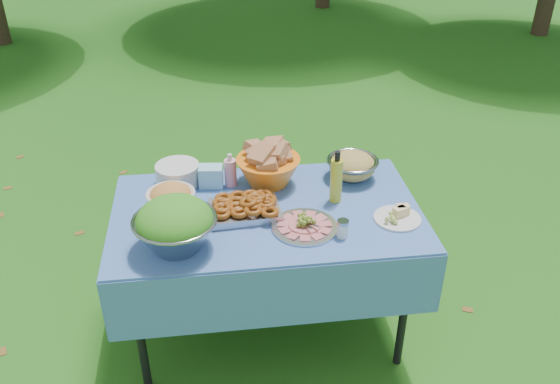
# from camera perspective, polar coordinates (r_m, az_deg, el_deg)

# --- Properties ---
(ground) EXTENTS (80.00, 80.00, 0.00)m
(ground) POSITION_cam_1_polar(r_m,az_deg,el_deg) (3.29, -1.13, -12.96)
(ground) COLOR #0F3E0B
(ground) RESTS_ON ground
(picnic_table) EXTENTS (1.46, 0.86, 0.76)m
(picnic_table) POSITION_cam_1_polar(r_m,az_deg,el_deg) (3.04, -1.20, -7.82)
(picnic_table) COLOR #84B4FE
(picnic_table) RESTS_ON ground
(salad_bowl) EXTENTS (0.40, 0.40, 0.24)m
(salad_bowl) POSITION_cam_1_polar(r_m,az_deg,el_deg) (2.55, -10.07, -3.13)
(salad_bowl) COLOR #91959A
(salad_bowl) RESTS_ON picnic_table
(pasta_bowl_white) EXTENTS (0.25, 0.25, 0.13)m
(pasta_bowl_white) POSITION_cam_1_polar(r_m,az_deg,el_deg) (2.85, -10.47, -0.47)
(pasta_bowl_white) COLOR silver
(pasta_bowl_white) RESTS_ON picnic_table
(plate_stack) EXTENTS (0.27, 0.27, 0.11)m
(plate_stack) POSITION_cam_1_polar(r_m,az_deg,el_deg) (3.05, -9.81, 1.69)
(plate_stack) COLOR silver
(plate_stack) RESTS_ON picnic_table
(wipes_box) EXTENTS (0.13, 0.10, 0.11)m
(wipes_box) POSITION_cam_1_polar(r_m,az_deg,el_deg) (3.01, -6.66, 1.52)
(wipes_box) COLOR #94E0F5
(wipes_box) RESTS_ON picnic_table
(sanitizer_bottle) EXTENTS (0.07, 0.07, 0.18)m
(sanitizer_bottle) POSITION_cam_1_polar(r_m,az_deg,el_deg) (2.99, -4.80, 2.15)
(sanitizer_bottle) COLOR pink
(sanitizer_bottle) RESTS_ON picnic_table
(bread_bowl) EXTENTS (0.38, 0.38, 0.22)m
(bread_bowl) POSITION_cam_1_polar(r_m,az_deg,el_deg) (2.98, -1.14, 2.68)
(bread_bowl) COLOR orange
(bread_bowl) RESTS_ON picnic_table
(pasta_bowl_steel) EXTENTS (0.35, 0.35, 0.14)m
(pasta_bowl_steel) POSITION_cam_1_polar(r_m,az_deg,el_deg) (3.08, 6.98, 2.57)
(pasta_bowl_steel) COLOR #91959A
(pasta_bowl_steel) RESTS_ON picnic_table
(fried_tray) EXTENTS (0.34, 0.25, 0.08)m
(fried_tray) POSITION_cam_1_polar(r_m,az_deg,el_deg) (2.77, -3.43, -1.47)
(fried_tray) COLOR #AEAFB3
(fried_tray) RESTS_ON picnic_table
(charcuterie_platter) EXTENTS (0.40, 0.40, 0.07)m
(charcuterie_platter) POSITION_cam_1_polar(r_m,az_deg,el_deg) (2.68, 2.40, -2.86)
(charcuterie_platter) COLOR #BBBEC2
(charcuterie_platter) RESTS_ON picnic_table
(oil_bottle) EXTENTS (0.08, 0.08, 0.27)m
(oil_bottle) POSITION_cam_1_polar(r_m,az_deg,el_deg) (2.84, 5.45, 1.48)
(oil_bottle) COLOR gold
(oil_bottle) RESTS_ON picnic_table
(cheese_plate) EXTENTS (0.24, 0.24, 0.06)m
(cheese_plate) POSITION_cam_1_polar(r_m,az_deg,el_deg) (2.79, 11.27, -2.09)
(cheese_plate) COLOR silver
(cheese_plate) RESTS_ON picnic_table
(shaker) EXTENTS (0.07, 0.07, 0.08)m
(shaker) POSITION_cam_1_polar(r_m,az_deg,el_deg) (2.63, 6.04, -3.52)
(shaker) COLOR white
(shaker) RESTS_ON picnic_table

